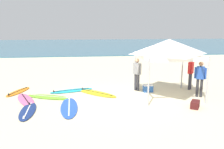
# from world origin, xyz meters

# --- Properties ---
(ground_plane) EXTENTS (80.00, 80.00, 0.00)m
(ground_plane) POSITION_xyz_m (0.00, 0.00, 0.00)
(ground_plane) COLOR beige
(sea) EXTENTS (80.00, 36.00, 0.10)m
(sea) POSITION_xyz_m (0.00, 33.89, 0.05)
(sea) COLOR #386B84
(sea) RESTS_ON ground
(canopy_tent) EXTENTS (2.74, 2.74, 2.75)m
(canopy_tent) POSITION_xyz_m (2.29, 0.15, 2.39)
(canopy_tent) COLOR #B7B7BC
(canopy_tent) RESTS_ON ground
(surfboard_navy) EXTENTS (0.71, 2.18, 0.19)m
(surfboard_navy) POSITION_xyz_m (-3.95, -1.30, 0.04)
(surfboard_navy) COLOR navy
(surfboard_navy) RESTS_ON ground
(surfboard_cyan) EXTENTS (2.33, 1.23, 0.19)m
(surfboard_cyan) POSITION_xyz_m (-2.37, 1.53, 0.04)
(surfboard_cyan) COLOR #23B2CC
(surfboard_cyan) RESTS_ON ground
(surfboard_orange) EXTENTS (1.10, 1.93, 0.19)m
(surfboard_orange) POSITION_xyz_m (-5.09, 1.66, 0.04)
(surfboard_orange) COLOR orange
(surfboard_orange) RESTS_ON ground
(surfboard_blue) EXTENTS (0.83, 2.61, 0.19)m
(surfboard_blue) POSITION_xyz_m (-2.35, -1.03, 0.04)
(surfboard_blue) COLOR blue
(surfboard_blue) RESTS_ON ground
(surfboard_pink) EXTENTS (1.45, 2.30, 0.19)m
(surfboard_pink) POSITION_xyz_m (-4.38, 0.20, 0.04)
(surfboard_pink) COLOR pink
(surfboard_pink) RESTS_ON ground
(surfboard_yellow) EXTENTS (2.18, 2.12, 0.19)m
(surfboard_yellow) POSITION_xyz_m (-1.10, 0.92, 0.04)
(surfboard_yellow) COLOR yellow
(surfboard_yellow) RESTS_ON ground
(surfboard_lime) EXTENTS (2.36, 1.43, 0.19)m
(surfboard_lime) POSITION_xyz_m (-3.37, 0.53, 0.04)
(surfboard_lime) COLOR #7AD12D
(surfboard_lime) RESTS_ON ground
(person_blue) EXTENTS (0.47, 0.38, 1.71)m
(person_blue) POSITION_xyz_m (3.76, -0.21, 0.99)
(person_blue) COLOR #2D2D33
(person_blue) RESTS_ON ground
(person_red) EXTENTS (0.40, 0.44, 1.71)m
(person_red) POSITION_xyz_m (3.93, 1.14, 0.99)
(person_red) COLOR #383842
(person_red) RESTS_ON ground
(person_grey) EXTENTS (0.39, 0.46, 1.71)m
(person_grey) POSITION_xyz_m (1.06, 1.29, 0.99)
(person_grey) COLOR #383842
(person_grey) RESTS_ON ground
(gear_bag_near_tent) EXTENTS (0.60, 0.68, 0.28)m
(gear_bag_near_tent) POSITION_xyz_m (2.86, -1.65, 0.14)
(gear_bag_near_tent) COLOR #4C1919
(gear_bag_near_tent) RESTS_ON ground
(cooler_box) EXTENTS (0.50, 0.36, 0.39)m
(cooler_box) POSITION_xyz_m (1.57, 0.94, 0.20)
(cooler_box) COLOR #2D60B7
(cooler_box) RESTS_ON ground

